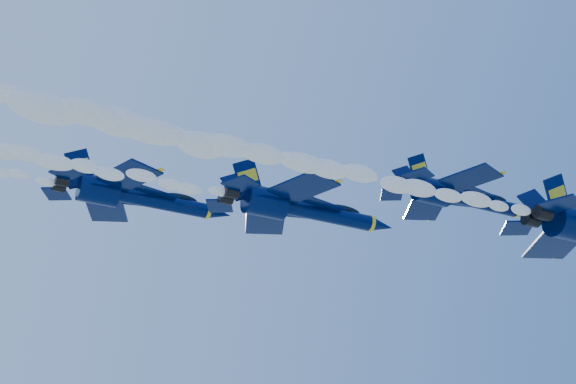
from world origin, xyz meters
name	(u,v)px	position (x,y,z in m)	size (l,w,h in m)	color
smoke_trail_jet_lead	(308,165)	(-10.47, -15.31, 147.84)	(40.40, 2.07, 1.87)	white
jet_second	(460,197)	(9.30, -7.17, 153.22)	(15.24, 12.50, 5.66)	#000E3B
smoke_trail_jet_second	(181,135)	(-17.41, -7.17, 152.84)	(40.40, 1.70, 1.53)	white
jet_third	(300,208)	(-0.33, 6.05, 155.72)	(19.45, 15.96, 7.23)	#000E3B
smoke_trail_jet_third	(7,151)	(-28.85, 6.05, 155.30)	(40.40, 2.17, 1.95)	white
jet_fourth	(135,196)	(-15.01, 15.29, 158.01)	(19.12, 15.69, 7.11)	#000E3B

